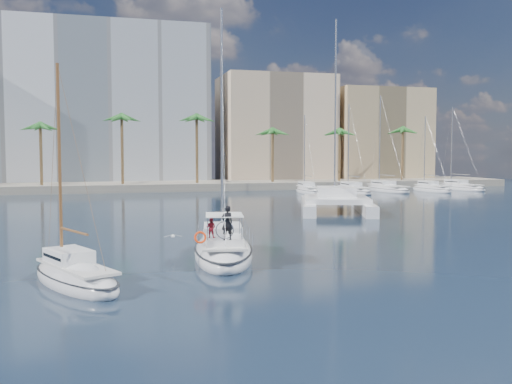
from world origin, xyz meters
name	(u,v)px	position (x,y,z in m)	size (l,w,h in m)	color
ground	(270,254)	(0.00, 0.00, 0.00)	(160.00, 160.00, 0.00)	black
quay	(162,186)	(0.00, 61.00, 0.60)	(120.00, 14.00, 1.20)	gray
building_modern	(85,107)	(-12.00, 73.00, 14.00)	(42.00, 16.00, 28.00)	white
building_beige	(275,131)	(22.00, 70.00, 10.00)	(20.00, 14.00, 20.00)	beige
building_tan_right	(377,137)	(42.00, 68.00, 9.00)	(18.00, 12.00, 18.00)	tan
palm_centre	(164,125)	(0.00, 57.00, 10.28)	(3.60, 3.60, 12.30)	brown
palm_right	(365,127)	(34.00, 57.00, 10.28)	(3.60, 3.60, 12.30)	brown
main_sloop	(223,249)	(-2.98, -0.57, 0.50)	(5.11, 10.73, 15.31)	silver
small_sloop	(75,277)	(-10.88, -5.40, 0.40)	(5.27, 7.79, 10.76)	silver
catamaran	(336,200)	(13.51, 21.54, 1.19)	(11.01, 15.23, 19.82)	silver
seagull	(173,236)	(-5.47, 2.45, 0.92)	(1.11, 0.48, 0.21)	silver
moored_yacht_a	(308,193)	(20.00, 47.00, 0.00)	(2.72, 9.35, 11.90)	silver
moored_yacht_b	(354,193)	(26.50, 45.00, 0.00)	(3.14, 10.78, 13.72)	silver
moored_yacht_c	(387,191)	(33.00, 47.00, 0.00)	(3.55, 12.21, 15.54)	silver
moored_yacht_d	(431,192)	(39.50, 45.00, 0.00)	(2.72, 9.35, 11.90)	silver
moored_yacht_e	(460,190)	(46.00, 47.00, 0.00)	(3.14, 10.78, 13.72)	silver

